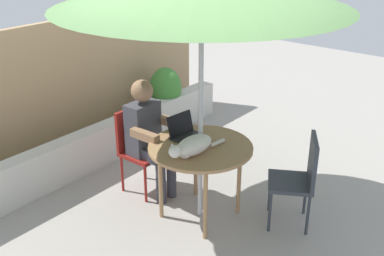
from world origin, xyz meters
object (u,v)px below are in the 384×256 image
object	(u,v)px
patio_table	(200,152)
chair_occupied	(138,143)
chair_empty	(300,175)
laptop	(184,131)
potted_plant_near_fence	(166,95)
cat	(192,146)
person_seated	(148,132)

from	to	relation	value
patio_table	chair_occupied	xyz separation A→B (m)	(0.00, 0.82, -0.16)
chair_occupied	chair_empty	size ratio (longest dim) A/B	1.00
laptop	potted_plant_near_fence	xyz separation A→B (m)	(1.35, 1.45, -0.36)
patio_table	cat	distance (m)	0.25
patio_table	chair_occupied	world-z (taller)	chair_occupied
chair_occupied	potted_plant_near_fence	size ratio (longest dim) A/B	1.06
patio_table	laptop	distance (m)	0.28
chair_empty	chair_occupied	bearing A→B (deg)	105.96
patio_table	laptop	bearing A→B (deg)	76.60
person_seated	potted_plant_near_fence	bearing A→B (deg)	36.33
chair_occupied	chair_empty	bearing A→B (deg)	-74.04
person_seated	laptop	xyz separation A→B (m)	(0.06, -0.42, 0.12)
patio_table	chair_empty	size ratio (longest dim) A/B	1.08
chair_occupied	cat	xyz separation A→B (m)	(-0.19, -0.88, 0.31)
patio_table	laptop	size ratio (longest dim) A/B	2.98
chair_occupied	chair_empty	xyz separation A→B (m)	(0.46, -1.62, 0.00)
person_seated	potted_plant_near_fence	distance (m)	1.76
chair_empty	cat	size ratio (longest dim) A/B	1.38
chair_occupied	person_seated	world-z (taller)	person_seated
patio_table	person_seated	distance (m)	0.67
potted_plant_near_fence	laptop	bearing A→B (deg)	-132.86
potted_plant_near_fence	patio_table	bearing A→B (deg)	-129.63
cat	potted_plant_near_fence	distance (m)	2.40
cat	potted_plant_near_fence	bearing A→B (deg)	47.61
chair_empty	laptop	xyz separation A→B (m)	(-0.40, 1.04, 0.29)
patio_table	cat	bearing A→B (deg)	-164.58
chair_empty	person_seated	bearing A→B (deg)	107.58
patio_table	potted_plant_near_fence	size ratio (longest dim) A/B	1.15
chair_empty	cat	world-z (taller)	cat
chair_occupied	person_seated	xyz separation A→B (m)	(0.00, -0.16, 0.17)
chair_occupied	chair_empty	distance (m)	1.68
chair_occupied	cat	distance (m)	0.95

